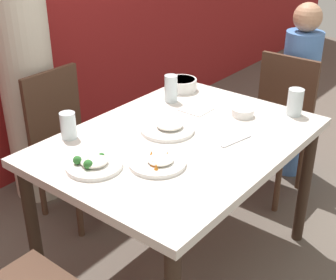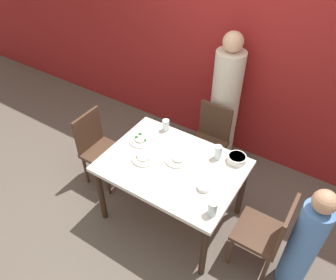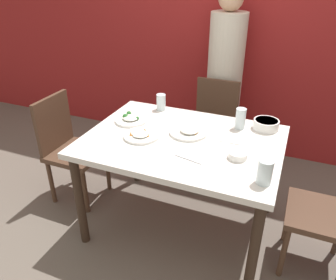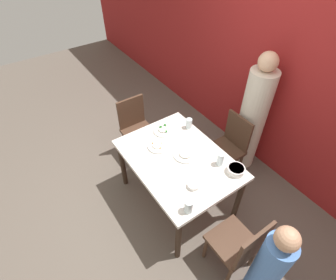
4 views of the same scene
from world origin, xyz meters
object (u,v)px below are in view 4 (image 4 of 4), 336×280
chair_adult_spot (229,146)px  person_child (267,269)px  glass_water_tall (189,123)px  person_adult (252,119)px  chair_child_spot (239,245)px  bowl_curry (236,170)px  plate_rice_adult (163,130)px

chair_adult_spot → person_child: size_ratio=0.75×
glass_water_tall → person_adult: bearing=66.9°
chair_child_spot → person_child: person_child is taller
chair_adult_spot → bowl_curry: size_ratio=4.99×
plate_rice_adult → glass_water_tall: size_ratio=1.87×
glass_water_tall → bowl_curry: bearing=-2.5°
bowl_curry → plate_rice_adult: bearing=-164.9°
plate_rice_adult → person_child: bearing=-4.3°
chair_adult_spot → person_adult: person_adult is taller
chair_adult_spot → bowl_curry: 0.73m
chair_adult_spot → plate_rice_adult: (-0.44, -0.70, 0.29)m
person_child → glass_water_tall: 1.67m
glass_water_tall → chair_adult_spot: bearing=52.3°
chair_child_spot → person_child: (0.29, -0.00, 0.08)m
bowl_curry → person_child: bearing=-25.8°
person_adult → plate_rice_adult: bearing=-112.9°
chair_adult_spot → bowl_curry: (0.49, -0.45, 0.31)m
chair_adult_spot → chair_child_spot: 1.29m
bowl_curry → glass_water_tall: size_ratio=1.39×
chair_child_spot → bowl_curry: bearing=-127.5°
person_child → glass_water_tall: person_child is taller
chair_adult_spot → person_child: (1.28, -0.83, 0.08)m
chair_adult_spot → person_child: 1.52m
chair_adult_spot → chair_child_spot: same height
chair_child_spot → bowl_curry: size_ratio=4.99×
person_adult → bowl_curry: bearing=-57.9°
bowl_curry → glass_water_tall: 0.81m
glass_water_tall → person_child: bearing=-14.6°
plate_rice_adult → person_adult: bearing=67.1°
person_child → bowl_curry: (-0.78, 0.38, 0.23)m
plate_rice_adult → chair_child_spot: bearing=-5.2°
chair_adult_spot → person_child: bearing=-33.0°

